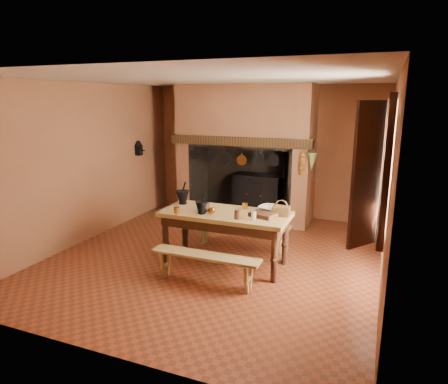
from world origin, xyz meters
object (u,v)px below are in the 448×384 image
at_px(bench_front, 205,262).
at_px(coffee_grinder, 204,207).
at_px(wicker_basket, 281,210).
at_px(mixing_bowl, 270,209).
at_px(iron_range, 258,195).
at_px(work_table, 225,220).

bearing_deg(bench_front, coffee_grinder, 115.43).
relative_size(bench_front, wicker_basket, 5.94).
bearing_deg(mixing_bowl, coffee_grinder, -158.91).
height_order(iron_range, wicker_basket, iron_range).
bearing_deg(wicker_basket, coffee_grinder, -173.73).
height_order(bench_front, coffee_grinder, coffee_grinder).
xyz_separation_m(bench_front, coffee_grinder, (-0.31, 0.65, 0.59)).
bearing_deg(work_table, iron_range, 96.33).
distance_m(iron_range, mixing_bowl, 2.57).
bearing_deg(mixing_bowl, iron_range, 111.23).
height_order(iron_range, coffee_grinder, iron_range).
relative_size(iron_range, bench_front, 1.03).
xyz_separation_m(coffee_grinder, mixing_bowl, (0.94, 0.36, -0.03)).
height_order(iron_range, mixing_bowl, iron_range).
height_order(work_table, coffee_grinder, coffee_grinder).
bearing_deg(coffee_grinder, bench_front, -63.90).
xyz_separation_m(work_table, bench_front, (0.00, -0.74, -0.38)).
xyz_separation_m(iron_range, mixing_bowl, (0.92, -2.37, 0.40)).
bearing_deg(wicker_basket, mixing_bowl, 139.81).
bearing_deg(iron_range, wicker_basket, -65.98).
bearing_deg(mixing_bowl, bench_front, -121.73).
distance_m(work_table, mixing_bowl, 0.71).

